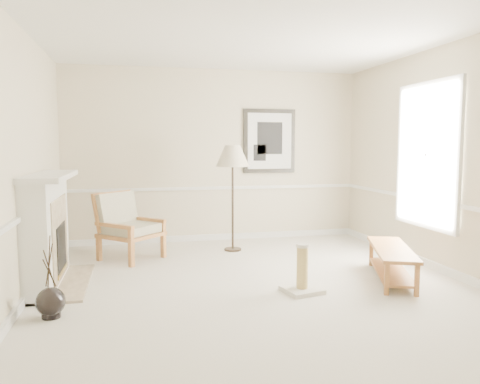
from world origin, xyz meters
name	(u,v)px	position (x,y,z in m)	size (l,w,h in m)	color
ground	(256,286)	(0.00, 0.00, 0.00)	(5.50, 5.50, 0.00)	silver
room	(266,125)	(0.14, 0.08, 1.87)	(5.04, 5.54, 2.92)	beige
fireplace	(48,231)	(-2.34, 0.60, 0.64)	(0.64, 1.64, 1.31)	white
floor_vase	(51,303)	(-2.15, -0.52, 0.15)	(0.27, 0.27, 0.80)	black
armchair	(126,223)	(-1.49, 1.74, 0.52)	(1.05, 1.05, 0.96)	#985A31
floor_lamp	(233,159)	(0.12, 1.89, 1.42)	(0.67, 0.67, 1.63)	black
bench	(392,258)	(1.69, -0.08, 0.26)	(0.88, 1.44, 0.40)	#985A31
scratching_post	(302,277)	(0.45, -0.32, 0.17)	(0.46, 0.46, 0.55)	silver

